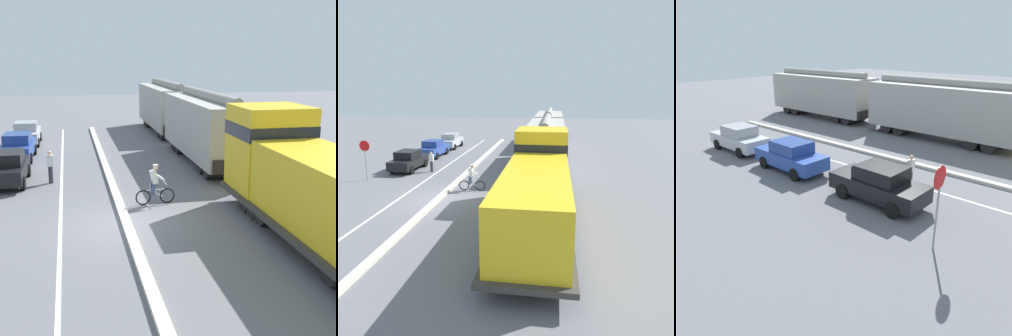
# 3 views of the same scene
# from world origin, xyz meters

# --- Properties ---
(ground_plane) EXTENTS (120.00, 120.00, 0.00)m
(ground_plane) POSITION_xyz_m (0.00, 0.00, 0.00)
(ground_plane) COLOR slate
(median_curb) EXTENTS (0.36, 36.00, 0.16)m
(median_curb) POSITION_xyz_m (0.00, 6.00, 0.08)
(median_curb) COLOR beige
(median_curb) RESTS_ON ground
(lane_stripe) EXTENTS (0.14, 36.00, 0.01)m
(lane_stripe) POSITION_xyz_m (-2.40, 6.00, 0.00)
(lane_stripe) COLOR silver
(lane_stripe) RESTS_ON ground
(locomotive) EXTENTS (3.10, 11.61, 4.20)m
(locomotive) POSITION_xyz_m (5.97, -2.70, 1.80)
(locomotive) COLOR gold
(locomotive) RESTS_ON ground
(hopper_car_lead) EXTENTS (2.90, 10.60, 4.18)m
(hopper_car_lead) POSITION_xyz_m (5.97, 9.46, 2.08)
(hopper_car_lead) COLOR #A6A39B
(hopper_car_lead) RESTS_ON ground
(hopper_car_middle) EXTENTS (2.90, 10.60, 4.18)m
(hopper_car_middle) POSITION_xyz_m (5.97, 21.06, 2.08)
(hopper_car_middle) COLOR #A3A199
(hopper_car_middle) RESTS_ON ground
(parked_car_black) EXTENTS (1.90, 4.24, 1.62)m
(parked_car_black) POSITION_xyz_m (-4.93, 6.86, 0.82)
(parked_car_black) COLOR black
(parked_car_black) RESTS_ON ground
(parked_car_blue) EXTENTS (1.95, 4.26, 1.62)m
(parked_car_blue) POSITION_xyz_m (-4.96, 12.49, 0.82)
(parked_car_blue) COLOR #28479E
(parked_car_blue) RESTS_ON ground
(parked_car_silver) EXTENTS (1.86, 4.21, 1.62)m
(parked_car_silver) POSITION_xyz_m (-4.84, 17.58, 0.82)
(parked_car_silver) COLOR #B7BABF
(parked_car_silver) RESTS_ON ground
(cyclist) EXTENTS (1.71, 0.48, 1.71)m
(cyclist) POSITION_xyz_m (1.50, 2.17, 0.82)
(cyclist) COLOR black
(cyclist) RESTS_ON ground
(stop_sign) EXTENTS (0.76, 0.08, 2.88)m
(stop_sign) POSITION_xyz_m (-6.57, 3.49, 2.02)
(stop_sign) COLOR gray
(stop_sign) RESTS_ON ground
(pedestrian_by_cars) EXTENTS (0.34, 0.22, 1.62)m
(pedestrian_by_cars) POSITION_xyz_m (-2.89, 6.55, 0.85)
(pedestrian_by_cars) COLOR #33333D
(pedestrian_by_cars) RESTS_ON ground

